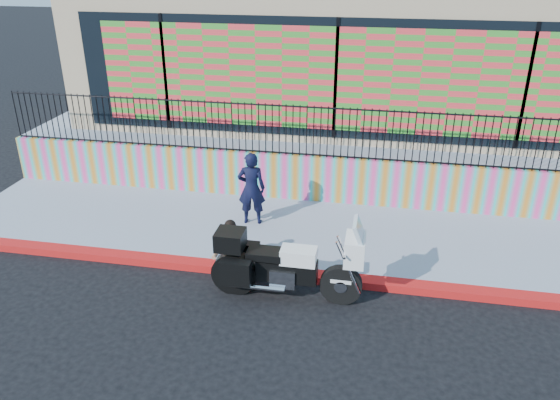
# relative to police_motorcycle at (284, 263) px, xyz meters

# --- Properties ---
(ground) EXTENTS (90.00, 90.00, 0.00)m
(ground) POSITION_rel_police_motorcycle_xyz_m (0.36, 0.62, -0.69)
(ground) COLOR black
(ground) RESTS_ON ground
(red_curb) EXTENTS (16.00, 0.30, 0.15)m
(red_curb) POSITION_rel_police_motorcycle_xyz_m (0.36, 0.62, -0.61)
(red_curb) COLOR red
(red_curb) RESTS_ON ground
(sidewalk) EXTENTS (16.00, 3.00, 0.15)m
(sidewalk) POSITION_rel_police_motorcycle_xyz_m (0.36, 2.27, -0.61)
(sidewalk) COLOR #8B92A7
(sidewalk) RESTS_ON ground
(mural_wall) EXTENTS (16.00, 0.20, 1.10)m
(mural_wall) POSITION_rel_police_motorcycle_xyz_m (0.36, 3.87, 0.01)
(mural_wall) COLOR #F94193
(mural_wall) RESTS_ON sidewalk
(metal_fence) EXTENTS (15.80, 0.04, 1.20)m
(metal_fence) POSITION_rel_police_motorcycle_xyz_m (0.36, 3.87, 1.16)
(metal_fence) COLOR black
(metal_fence) RESTS_ON mural_wall
(elevated_platform) EXTENTS (16.00, 10.00, 1.25)m
(elevated_platform) POSITION_rel_police_motorcycle_xyz_m (0.36, 8.97, -0.06)
(elevated_platform) COLOR #8B92A7
(elevated_platform) RESTS_ON ground
(storefront_building) EXTENTS (14.00, 8.06, 4.00)m
(storefront_building) POSITION_rel_police_motorcycle_xyz_m (0.36, 8.75, 2.56)
(storefront_building) COLOR tan
(storefront_building) RESTS_ON elevated_platform
(police_motorcycle) EXTENTS (2.63, 0.87, 1.64)m
(police_motorcycle) POSITION_rel_police_motorcycle_xyz_m (0.00, 0.00, 0.00)
(police_motorcycle) COLOR black
(police_motorcycle) RESTS_ON ground
(police_officer) EXTENTS (0.64, 0.46, 1.62)m
(police_officer) POSITION_rel_police_motorcycle_xyz_m (-1.16, 2.43, 0.28)
(police_officer) COLOR black
(police_officer) RESTS_ON sidewalk
(seated_man) EXTENTS (0.54, 0.71, 1.06)m
(seated_man) POSITION_rel_police_motorcycle_xyz_m (-1.14, 0.52, -0.24)
(seated_man) COLOR navy
(seated_man) RESTS_ON ground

